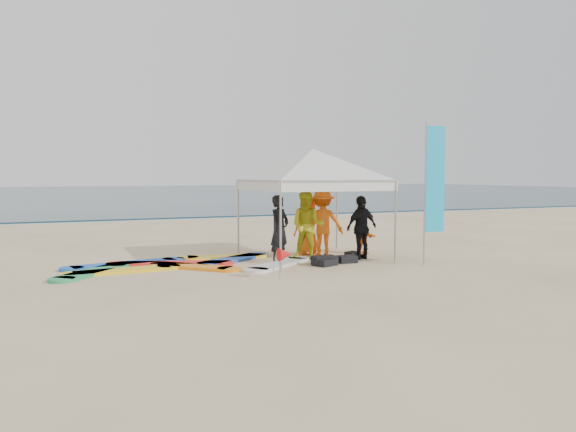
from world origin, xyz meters
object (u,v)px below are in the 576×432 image
Objects in this scene: person_orange_a at (322,223)px; canopy_tent at (313,149)px; person_black_b at (362,227)px; feather_flag at (434,181)px; person_black_a at (280,229)px; person_yellow at (307,226)px; person_orange_b at (308,225)px; surfboard_spread at (180,265)px; person_seated at (363,237)px; marker_pennant at (285,255)px.

canopy_tent is (-0.45, -0.34, 1.91)m from person_orange_a.
feather_flag is at bearing 118.93° from person_black_b.
person_black_a is 0.85m from person_yellow.
feather_flag reaches higher than person_orange_a.
person_orange_a is 1.11× the size of person_orange_b.
person_orange_a is 0.30× the size of surfboard_spread.
marker_pennant is at bearing 124.03° from person_seated.
marker_pennant is 2.97m from surfboard_spread.
person_orange_b is (1.27, 1.07, -0.03)m from person_black_a.
person_black_b is at bearing 126.16° from person_orange_b.
canopy_tent is at bearing 139.71° from feather_flag.
surfboard_spread is (-3.60, -0.55, -0.76)m from person_orange_b.
canopy_tent reaches higher than person_orange_a.
person_seated is (1.94, 0.52, -0.41)m from person_yellow.
person_black_b is (2.17, -0.20, -0.02)m from person_black_a.
person_black_a is 2.18m from person_black_b.
person_black_a is at bearing -17.24° from person_black_b.
feather_flag is (3.34, -1.56, 1.17)m from person_black_a.
person_orange_b reaches higher than marker_pennant.
feather_flag is (1.83, -2.27, 1.12)m from person_orange_a.
surfboard_spread is at bearing 88.86° from person_seated.
canopy_tent is 0.72× the size of surfboard_spread.
person_black_a is 1.66m from person_orange_b.
person_black_a is 2.04m from marker_pennant.
person_seated is (1.50, -0.37, -0.33)m from person_orange_b.
person_black_a is 1.80× the size of person_seated.
person_seated is 1.44× the size of marker_pennant.
person_black_b is 1.56m from person_orange_b.
person_black_a is 2.59× the size of marker_pennant.
canopy_tent is 3.09m from feather_flag.
person_seated is 4.31m from marker_pennant.
person_orange_a reaches higher than person_seated.
person_yellow is at bearing 54.43° from marker_pennant.
person_black_b is at bearing 141.05° from person_orange_a.
canopy_tent is at bearing -39.34° from person_black_b.
person_yellow is 0.29× the size of surfboard_spread.
marker_pennant is at bearing -175.10° from feather_flag.
person_orange_b is 0.37× the size of canopy_tent.
person_orange_a is 1.09× the size of person_black_b.
person_orange_a is at bearing 124.80° from person_orange_b.
person_seated reaches higher than marker_pennant.
person_yellow is 2.59m from marker_pennant.
person_black_a is at bearing 40.40° from person_orange_a.
person_orange_a reaches higher than person_orange_b.
surfboard_spread is at bearing 177.51° from canopy_tent.
canopy_tent reaches higher than person_seated.
person_yellow is 3.28m from surfboard_spread.
person_black_a is 3.87m from feather_flag.
canopy_tent is at bearing 52.84° from marker_pennant.
person_yellow is at bearing 145.30° from feather_flag.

